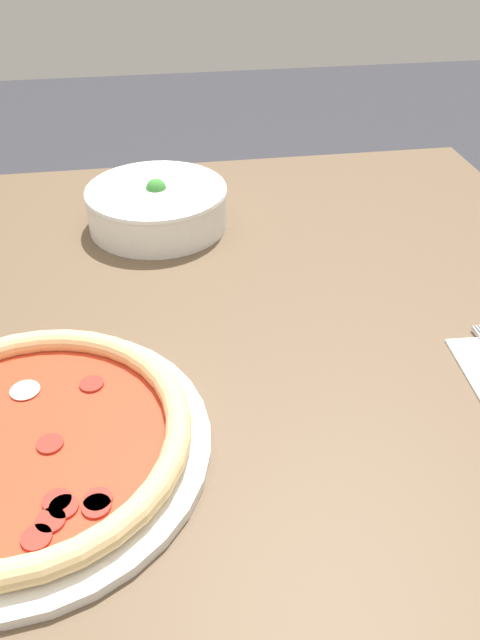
% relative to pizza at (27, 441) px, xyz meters
% --- Properties ---
extents(dining_table, '(1.28, 1.09, 0.76)m').
position_rel_pizza_xyz_m(dining_table, '(0.12, 0.16, -0.11)').
color(dining_table, brown).
rests_on(dining_table, ground_plane).
extents(pizza, '(0.36, 0.36, 0.04)m').
position_rel_pizza_xyz_m(pizza, '(0.00, 0.00, 0.00)').
color(pizza, white).
rests_on(pizza, dining_table).
extents(bowl, '(0.22, 0.22, 0.08)m').
position_rel_pizza_xyz_m(bowl, '(0.15, 0.46, 0.02)').
color(bowl, white).
rests_on(bowl, dining_table).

